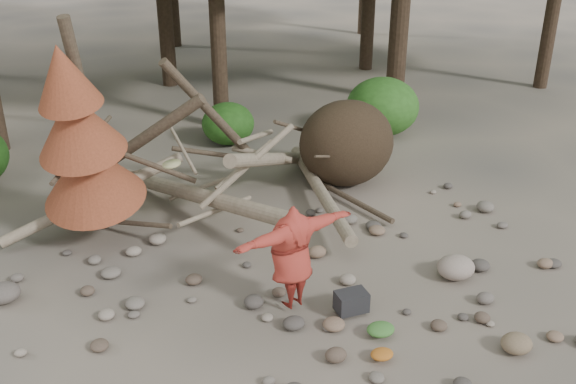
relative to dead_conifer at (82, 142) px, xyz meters
name	(u,v)px	position (x,y,z in m)	size (l,w,h in m)	color
ground	(314,307)	(3.12, -3.37, -2.11)	(120.00, 120.00, 0.00)	#514C44
deadfall_pile	(324,149)	(5.13, 0.87, -1.16)	(8.55, 5.24, 3.30)	#332619
dead_conifer	(82,142)	(0.00, 0.00, 0.00)	(2.06, 2.16, 4.35)	#4C3F30
bush_mid	(228,124)	(3.92, 4.43, -1.55)	(1.40, 1.40, 1.12)	#275B1A
bush_right	(382,106)	(8.12, 3.63, -1.31)	(2.00, 2.00, 1.60)	#316C21
frisbee_thrower	(292,256)	(2.76, -3.26, -1.14)	(2.95, 1.23, 2.54)	#9E2D23
backpack	(351,305)	(3.60, -3.74, -1.94)	(0.50, 0.33, 0.33)	black
cloth_green	(380,332)	(3.75, -4.44, -2.03)	(0.44, 0.37, 0.16)	#376C2B
cloth_orange	(382,357)	(3.51, -4.94, -2.05)	(0.34, 0.28, 0.12)	#A0591B
boulder_front_right	(517,343)	(5.45, -5.46, -1.97)	(0.47, 0.42, 0.28)	#77644A
boulder_mid_right	(456,267)	(5.78, -3.43, -1.91)	(0.67, 0.61, 0.40)	gray
boulder_mid_left	(3,293)	(-1.61, -1.40, -1.95)	(0.55, 0.50, 0.33)	#5A524C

